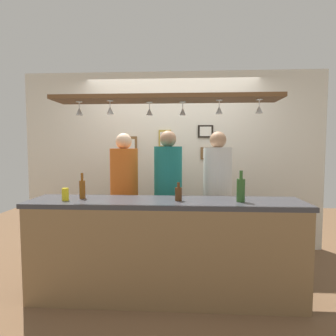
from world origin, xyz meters
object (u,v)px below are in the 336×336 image
person_left_orange_shirt (124,187)px  picture_frame_caricature (128,148)px  picture_frame_upper_small (206,131)px  picture_frame_crest (165,139)px  person_middle_teal_shirt (168,186)px  person_right_white_patterned_shirt (217,187)px  bottle_champagne_green (241,189)px  bottle_beer_brown_stubby (178,193)px  drink_can (65,194)px  bottle_beer_amber_tall (82,188)px  picture_frame_lower_pair (211,153)px

person_left_orange_shirt → picture_frame_caricature: 0.89m
picture_frame_upper_small → picture_frame_crest: size_ratio=0.85×
person_middle_teal_shirt → person_right_white_patterned_shirt: size_ratio=1.01×
person_left_orange_shirt → bottle_champagne_green: 1.46m
person_middle_teal_shirt → bottle_beer_brown_stubby: person_middle_teal_shirt is taller
drink_can → picture_frame_crest: (0.87, 1.48, 0.58)m
person_right_white_patterned_shirt → drink_can: 1.73m
drink_can → picture_frame_upper_small: picture_frame_upper_small is taller
bottle_beer_amber_tall → picture_frame_lower_pair: size_ratio=0.87×
person_middle_teal_shirt → drink_can: person_middle_teal_shirt is taller
bottle_beer_brown_stubby → picture_frame_crest: size_ratio=0.69×
person_middle_teal_shirt → person_right_white_patterned_shirt: person_middle_teal_shirt is taller
drink_can → picture_frame_upper_small: bearing=45.2°
drink_can → picture_frame_crest: 1.81m
drink_can → picture_frame_crest: picture_frame_crest is taller
person_right_white_patterned_shirt → picture_frame_lower_pair: person_right_white_patterned_shirt is taller
bottle_beer_brown_stubby → picture_frame_upper_small: bearing=75.8°
bottle_champagne_green → person_left_orange_shirt: bearing=151.3°
person_right_white_patterned_shirt → picture_frame_upper_small: bearing=97.4°
person_left_orange_shirt → bottle_beer_amber_tall: size_ratio=6.44×
picture_frame_lower_pair → drink_can: bearing=-136.3°
bottle_beer_amber_tall → picture_frame_lower_pair: (1.43, 1.35, 0.33)m
person_middle_teal_shirt → picture_frame_upper_small: 1.14m
person_middle_teal_shirt → bottle_beer_amber_tall: 1.04m
picture_frame_upper_small → picture_frame_lower_pair: size_ratio=0.73×
person_left_orange_shirt → person_right_white_patterned_shirt: bearing=0.0°
drink_can → person_right_white_patterned_shirt: bearing=25.4°
person_middle_teal_shirt → bottle_beer_amber_tall: bearing=-144.1°
picture_frame_lower_pair → picture_frame_crest: bearing=180.0°
person_middle_teal_shirt → drink_can: (-0.96, -0.74, 0.02)m
picture_frame_lower_pair → picture_frame_upper_small: bearing=180.0°
bottle_beer_amber_tall → drink_can: bearing=-132.7°
bottle_beer_amber_tall → person_left_orange_shirt: bearing=63.7°
drink_can → picture_frame_crest: bearing=59.4°
picture_frame_crest → person_right_white_patterned_shirt: bearing=-46.9°
bottle_beer_amber_tall → picture_frame_caricature: bearing=81.2°
bottle_champagne_green → bottle_beer_amber_tall: size_ratio=1.15×
person_right_white_patterned_shirt → picture_frame_crest: size_ratio=6.50×
person_left_orange_shirt → picture_frame_lower_pair: bearing=33.2°
bottle_beer_brown_stubby → picture_frame_upper_small: 1.61m
bottle_beer_brown_stubby → picture_frame_crest: 1.55m
picture_frame_lower_pair → bottle_beer_amber_tall: bearing=-136.6°
bottle_champagne_green → picture_frame_caricature: picture_frame_caricature is taller
person_middle_teal_shirt → picture_frame_lower_pair: (0.58, 0.74, 0.39)m
picture_frame_caricature → drink_can: bearing=-102.6°
picture_frame_lower_pair → bottle_champagne_green: bearing=-83.8°
bottle_beer_amber_tall → picture_frame_crest: bearing=60.8°
person_middle_teal_shirt → picture_frame_lower_pair: size_ratio=5.67×
person_left_orange_shirt → picture_frame_upper_small: bearing=35.2°
person_right_white_patterned_shirt → bottle_beer_brown_stubby: size_ratio=9.39×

